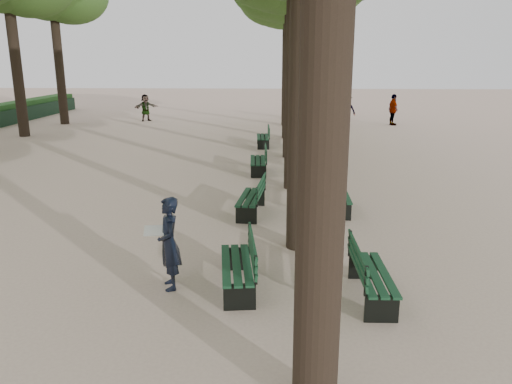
{
  "coord_description": "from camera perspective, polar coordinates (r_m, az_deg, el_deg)",
  "views": [
    {
      "loc": [
        1.04,
        -7.01,
        3.9
      ],
      "look_at": [
        0.6,
        3.0,
        1.2
      ],
      "focal_mm": 35.0,
      "sensor_mm": 36.0,
      "label": 1
    }
  ],
  "objects": [
    {
      "name": "bench_right_1",
      "position": [
        13.24,
        9.33,
        -1.02
      ],
      "size": [
        0.59,
        1.81,
        0.92
      ],
      "color": "black",
      "rests_on": "ground"
    },
    {
      "name": "bench_right_0",
      "position": [
        8.64,
        13.11,
        -10.15
      ],
      "size": [
        0.6,
        1.81,
        0.92
      ],
      "color": "black",
      "rests_on": "ground"
    },
    {
      "name": "pedestrian_c",
      "position": [
        31.15,
        15.4,
        9.05
      ],
      "size": [
        0.58,
        1.13,
        1.84
      ],
      "primitive_type": "imported",
      "rotation": [
        0.0,
        0.0,
        1.77
      ],
      "color": "#262628",
      "rests_on": "ground"
    },
    {
      "name": "bench_left_0",
      "position": [
        8.78,
        -2.14,
        -9.33
      ],
      "size": [
        0.78,
        1.86,
        0.92
      ],
      "color": "black",
      "rests_on": "ground"
    },
    {
      "name": "pedestrian_e",
      "position": [
        32.92,
        -12.5,
        9.39
      ],
      "size": [
        1.46,
        1.2,
        1.68
      ],
      "primitive_type": "imported",
      "rotation": [
        0.0,
        0.0,
        0.63
      ],
      "color": "#262628",
      "rests_on": "ground"
    },
    {
      "name": "bench_left_2",
      "position": [
        17.45,
        0.26,
        3.08
      ],
      "size": [
        0.66,
        1.83,
        0.92
      ],
      "color": "black",
      "rests_on": "ground"
    },
    {
      "name": "bench_right_3",
      "position": [
        22.89,
        6.52,
        5.86
      ],
      "size": [
        0.66,
        1.83,
        0.92
      ],
      "color": "black",
      "rests_on": "ground"
    },
    {
      "name": "bench_left_3",
      "position": [
        22.73,
        0.8,
        5.89
      ],
      "size": [
        0.66,
        1.83,
        0.92
      ],
      "color": "black",
      "rests_on": "ground"
    },
    {
      "name": "bench_right_2",
      "position": [
        18.36,
        7.47,
        3.55
      ],
      "size": [
        0.74,
        1.85,
        0.92
      ],
      "color": "black",
      "rests_on": "ground"
    },
    {
      "name": "bench_left_1",
      "position": [
        12.81,
        -0.6,
        -1.37
      ],
      "size": [
        0.73,
        1.85,
        0.92
      ],
      "color": "black",
      "rests_on": "ground"
    },
    {
      "name": "ground",
      "position": [
        8.08,
        -5.35,
        -13.82
      ],
      "size": [
        120.0,
        120.0,
        0.0
      ],
      "primitive_type": "plane",
      "color": "beige",
      "rests_on": "ground"
    },
    {
      "name": "man_with_map",
      "position": [
        8.73,
        -9.9,
        -5.82
      ],
      "size": [
        0.7,
        0.73,
        1.64
      ],
      "color": "black",
      "rests_on": "ground"
    },
    {
      "name": "pedestrian_d",
      "position": [
        33.83,
        4.0,
        9.96
      ],
      "size": [
        0.96,
        0.68,
        1.81
      ],
      "primitive_type": "imported",
      "rotation": [
        0.0,
        0.0,
        3.54
      ],
      "color": "#262628",
      "rests_on": "ground"
    },
    {
      "name": "pedestrian_b",
      "position": [
        30.58,
        10.28,
        9.26
      ],
      "size": [
        1.22,
        0.94,
        1.86
      ],
      "primitive_type": "imported",
      "rotation": [
        0.0,
        0.0,
        5.74
      ],
      "color": "#262628",
      "rests_on": "ground"
    }
  ]
}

